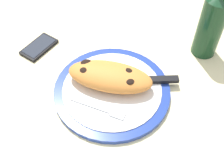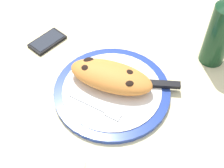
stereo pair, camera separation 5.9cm
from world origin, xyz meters
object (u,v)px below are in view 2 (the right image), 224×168
at_px(knife, 153,84).
at_px(smartphone, 47,41).
at_px(calzone, 111,76).
at_px(fork, 99,108).
at_px(wine_bottle, 221,32).
at_px(plate, 112,91).

height_order(knife, smartphone, knife).
relative_size(calzone, smartphone, 1.95).
bearing_deg(calzone, fork, -81.98).
bearing_deg(fork, calzone, 98.02).
height_order(fork, knife, knife).
height_order(knife, wine_bottle, wine_bottle).
relative_size(plate, fork, 2.09).
bearing_deg(fork, knife, 55.44).
height_order(plate, wine_bottle, wine_bottle).
xyz_separation_m(plate, wine_bottle, (0.21, 0.25, 0.10)).
distance_m(smartphone, wine_bottle, 0.53).
bearing_deg(smartphone, calzone, -15.03).
distance_m(calzone, smartphone, 0.28).
xyz_separation_m(calzone, knife, (0.11, 0.04, -0.02)).
relative_size(plate, smartphone, 2.57).
bearing_deg(smartphone, knife, -4.02).
distance_m(knife, smartphone, 0.37).
xyz_separation_m(smartphone, wine_bottle, (0.49, 0.16, 0.10)).
bearing_deg(knife, smartphone, 175.98).
relative_size(calzone, fork, 1.58).
xyz_separation_m(fork, smartphone, (-0.28, 0.16, -0.01)).
relative_size(fork, smartphone, 1.23).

